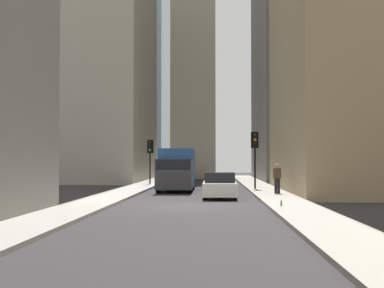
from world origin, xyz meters
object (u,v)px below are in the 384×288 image
object	(u,v)px
traffic_light_far_junction	(150,151)
sedan_white	(220,186)
delivery_truck	(177,169)
traffic_light_midblock	(255,147)
pedestrian	(277,177)
discarded_bottle	(281,203)

from	to	relation	value
traffic_light_far_junction	sedan_white	bearing A→B (deg)	-159.56
delivery_truck	sedan_white	world-z (taller)	delivery_truck
delivery_truck	traffic_light_far_junction	xyz separation A→B (m)	(8.25, 2.76, 1.34)
traffic_light_midblock	pedestrian	xyz separation A→B (m)	(-5.28, -0.89, -1.90)
traffic_light_far_junction	discarded_bottle	distance (m)	23.09
traffic_light_far_junction	pedestrian	world-z (taller)	traffic_light_far_junction
sedan_white	traffic_light_far_junction	distance (m)	16.07
delivery_truck	traffic_light_midblock	xyz separation A→B (m)	(0.90, -5.29, 1.52)
delivery_truck	sedan_white	bearing A→B (deg)	-157.25
delivery_truck	sedan_white	size ratio (longest dim) A/B	1.50
sedan_white	traffic_light_far_junction	world-z (taller)	traffic_light_far_junction
traffic_light_midblock	sedan_white	bearing A→B (deg)	161.81
delivery_truck	pedestrian	world-z (taller)	delivery_truck
pedestrian	traffic_light_far_junction	bearing A→B (deg)	35.28
sedan_white	discarded_bottle	bearing A→B (deg)	-158.99
pedestrian	sedan_white	bearing A→B (deg)	124.25
traffic_light_far_junction	pedestrian	bearing A→B (deg)	-144.72
sedan_white	pedestrian	distance (m)	4.10
traffic_light_midblock	pedestrian	size ratio (longest dim) A/B	2.24
pedestrian	discarded_bottle	distance (m)	8.92
traffic_light_far_junction	pedestrian	size ratio (longest dim) A/B	2.10
sedan_white	discarded_bottle	distance (m)	7.02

